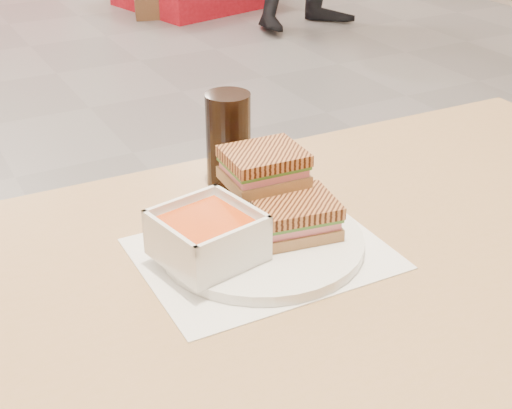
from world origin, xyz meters
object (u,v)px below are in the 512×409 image
cola_glass (228,140)px  plate (261,242)px  soup_bowl (207,238)px  main_table (352,304)px  panini_lower (294,216)px

cola_glass → plate: bearing=-104.4°
plate → cola_glass: (0.05, 0.20, 0.07)m
soup_bowl → cola_glass: 0.25m
soup_bowl → cola_glass: size_ratio=0.92×
main_table → soup_bowl: (-0.22, 0.04, 0.16)m
main_table → cola_glass: (-0.08, 0.24, 0.19)m
soup_bowl → plate: bearing=5.6°
main_table → cola_glass: cola_glass is taller
plate → panini_lower: bearing=-11.0°
plate → main_table: bearing=-19.0°
soup_bowl → panini_lower: 0.13m
main_table → panini_lower: bearing=156.9°
plate → panini_lower: size_ratio=2.25×
plate → soup_bowl: size_ratio=2.01×
main_table → panini_lower: panini_lower is taller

